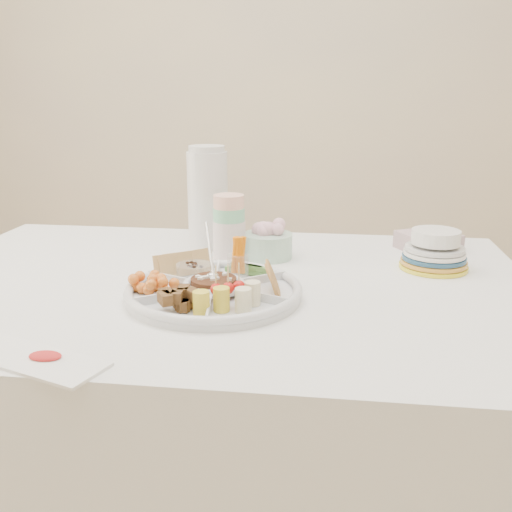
# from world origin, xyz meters

# --- Properties ---
(wall_back) EXTENTS (4.00, 0.02, 2.70)m
(wall_back) POSITION_xyz_m (0.00, 2.00, 1.35)
(wall_back) COLOR beige
(wall_back) RESTS_ON ground
(dining_table) EXTENTS (1.52, 1.02, 0.76)m
(dining_table) POSITION_xyz_m (0.00, 0.00, 0.38)
(dining_table) COLOR white
(dining_table) RESTS_ON floor
(party_tray) EXTENTS (0.50, 0.50, 0.04)m
(party_tray) POSITION_xyz_m (0.03, -0.11, 0.78)
(party_tray) COLOR silver
(party_tray) RESTS_ON dining_table
(bean_dip) EXTENTS (0.13, 0.13, 0.04)m
(bean_dip) POSITION_xyz_m (0.03, -0.11, 0.79)
(bean_dip) COLOR #5C2E15
(bean_dip) RESTS_ON party_tray
(tortillas) EXTENTS (0.13, 0.13, 0.06)m
(tortillas) POSITION_xyz_m (0.15, -0.10, 0.80)
(tortillas) COLOR #9A5E2B
(tortillas) RESTS_ON party_tray
(carrot_cucumber) EXTENTS (0.13, 0.13, 0.09)m
(carrot_cucumber) POSITION_xyz_m (0.08, 0.01, 0.82)
(carrot_cucumber) COLOR orange
(carrot_cucumber) RESTS_ON party_tray
(pita_raisins) EXTENTS (0.15, 0.15, 0.06)m
(pita_raisins) POSITION_xyz_m (-0.05, -0.01, 0.80)
(pita_raisins) COLOR tan
(pita_raisins) RESTS_ON party_tray
(cherries) EXTENTS (0.14, 0.14, 0.04)m
(cherries) POSITION_xyz_m (-0.10, -0.13, 0.79)
(cherries) COLOR #C8792A
(cherries) RESTS_ON party_tray
(granola_chunks) EXTENTS (0.13, 0.13, 0.04)m
(granola_chunks) POSITION_xyz_m (-0.03, -0.23, 0.79)
(granola_chunks) COLOR brown
(granola_chunks) RESTS_ON party_tray
(banana_tomato) EXTENTS (0.14, 0.14, 0.09)m
(banana_tomato) POSITION_xyz_m (0.10, -0.22, 0.82)
(banana_tomato) COLOR #F1E75F
(banana_tomato) RESTS_ON party_tray
(cup_stack) EXTENTS (0.11, 0.11, 0.24)m
(cup_stack) POSITION_xyz_m (0.00, 0.19, 0.88)
(cup_stack) COLOR white
(cup_stack) RESTS_ON dining_table
(thermos) EXTENTS (0.13, 0.13, 0.30)m
(thermos) POSITION_xyz_m (-0.08, 0.30, 0.91)
(thermos) COLOR white
(thermos) RESTS_ON dining_table
(flower_bowl) EXTENTS (0.14, 0.14, 0.10)m
(flower_bowl) POSITION_xyz_m (0.11, 0.21, 0.81)
(flower_bowl) COLOR silver
(flower_bowl) RESTS_ON dining_table
(napkin_stack) EXTENTS (0.19, 0.18, 0.05)m
(napkin_stack) POSITION_xyz_m (0.55, 0.35, 0.78)
(napkin_stack) COLOR #C1A0A6
(napkin_stack) RESTS_ON dining_table
(plate_stack) EXTENTS (0.18, 0.18, 0.11)m
(plate_stack) POSITION_xyz_m (0.54, 0.17, 0.81)
(plate_stack) COLOR #DACA4F
(plate_stack) RESTS_ON dining_table
(placemat) EXTENTS (0.30, 0.18, 0.01)m
(placemat) POSITION_xyz_m (-0.23, -0.45, 0.76)
(placemat) COLOR white
(placemat) RESTS_ON dining_table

